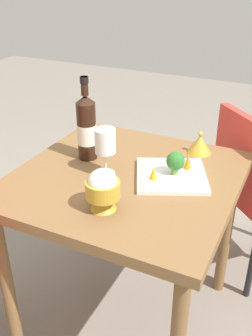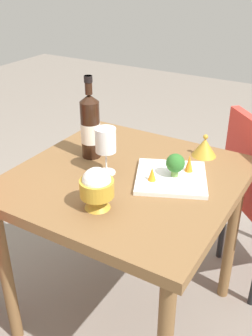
# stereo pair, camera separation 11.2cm
# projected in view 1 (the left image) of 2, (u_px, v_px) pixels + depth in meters

# --- Properties ---
(ground_plane) EXTENTS (8.00, 8.00, 0.00)m
(ground_plane) POSITION_uv_depth(u_px,v_px,m) (126.00, 313.00, 1.79)
(ground_plane) COLOR gray
(dining_table) EXTENTS (0.80, 0.80, 0.73)m
(dining_table) POSITION_uv_depth(u_px,v_px,m) (126.00, 197.00, 1.49)
(dining_table) COLOR brown
(dining_table) RESTS_ON ground_plane
(wine_bottle) EXTENTS (0.08, 0.08, 0.33)m
(wine_bottle) POSITION_uv_depth(u_px,v_px,m) (87.00, 127.00, 1.51)
(wine_bottle) COLOR black
(wine_bottle) RESTS_ON dining_table
(wine_glass) EXTENTS (0.08, 0.08, 0.18)m
(wine_glass) POSITION_uv_depth(u_px,v_px,m) (105.00, 142.00, 1.40)
(wine_glass) COLOR white
(wine_glass) RESTS_ON dining_table
(rice_bowl) EXTENTS (0.11, 0.11, 0.14)m
(rice_bowl) POSITION_uv_depth(u_px,v_px,m) (103.00, 189.00, 1.22)
(rice_bowl) COLOR gold
(rice_bowl) RESTS_ON dining_table
(rice_bowl_lid) EXTENTS (0.10, 0.10, 0.09)m
(rice_bowl_lid) POSITION_uv_depth(u_px,v_px,m) (200.00, 144.00, 1.60)
(rice_bowl_lid) COLOR gold
(rice_bowl_lid) RESTS_ON dining_table
(serving_plate) EXTENTS (0.33, 0.33, 0.02)m
(serving_plate) POSITION_uv_depth(u_px,v_px,m) (171.00, 176.00, 1.43)
(serving_plate) COLOR white
(serving_plate) RESTS_ON dining_table
(broccoli_floret) EXTENTS (0.07, 0.07, 0.09)m
(broccoli_floret) POSITION_uv_depth(u_px,v_px,m) (176.00, 162.00, 1.40)
(broccoli_floret) COLOR #729E4C
(broccoli_floret) RESTS_ON serving_plate
(carrot_garnish_left) EXTENTS (0.03, 0.03, 0.06)m
(carrot_garnish_left) POSITION_uv_depth(u_px,v_px,m) (188.00, 161.00, 1.44)
(carrot_garnish_left) COLOR orange
(carrot_garnish_left) RESTS_ON serving_plate
(carrot_garnish_right) EXTENTS (0.03, 0.03, 0.05)m
(carrot_garnish_right) POSITION_uv_depth(u_px,v_px,m) (153.00, 173.00, 1.38)
(carrot_garnish_right) COLOR orange
(carrot_garnish_right) RESTS_ON serving_plate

